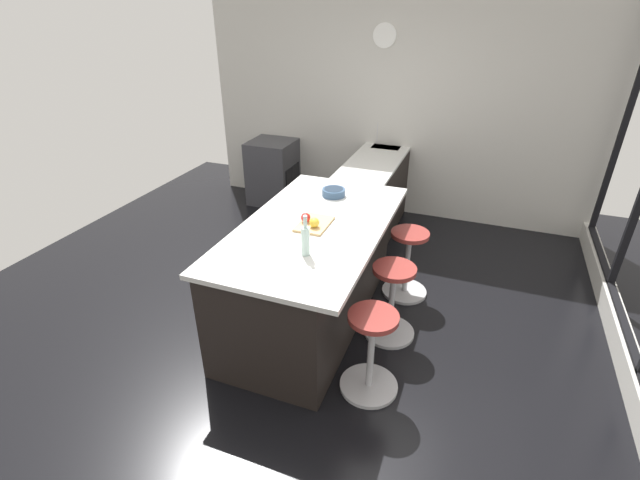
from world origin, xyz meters
name	(u,v)px	position (x,y,z in m)	size (l,w,h in m)	color
ground_plane	(318,320)	(0.00, 0.00, 0.00)	(7.04, 7.04, 0.00)	black
interior_partition_left	(395,101)	(-2.71, 0.00, 1.46)	(0.15, 5.00, 2.92)	beige
sink_cabinet	(380,185)	(-2.36, -0.03, 0.46)	(2.41, 0.60, 1.19)	black
oven_range	(273,172)	(-2.36, -1.59, 0.44)	(0.60, 0.61, 0.88)	#38383D
kitchen_island	(310,271)	(-0.05, -0.09, 0.48)	(2.12, 1.14, 0.95)	black
stool_by_window	(407,265)	(-0.72, 0.65, 0.32)	(0.44, 0.44, 0.68)	#B7B7BC
stool_middle	(391,303)	(-0.05, 0.65, 0.32)	(0.44, 0.44, 0.68)	#B7B7BC
stool_near_camera	(371,355)	(0.62, 0.65, 0.32)	(0.44, 0.44, 0.68)	#B7B7BC
cutting_board	(314,224)	(-0.03, -0.04, 0.96)	(0.36, 0.24, 0.02)	tan
apple_yellow	(314,223)	(0.04, -0.01, 1.01)	(0.08, 0.08, 0.08)	gold
apple_red	(306,218)	(-0.02, -0.11, 1.01)	(0.08, 0.08, 0.08)	red
water_bottle	(305,240)	(0.45, 0.08, 1.07)	(0.06, 0.06, 0.31)	silver
fruit_bowl	(334,192)	(-0.68, -0.10, 0.99)	(0.22, 0.22, 0.07)	#334C6B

